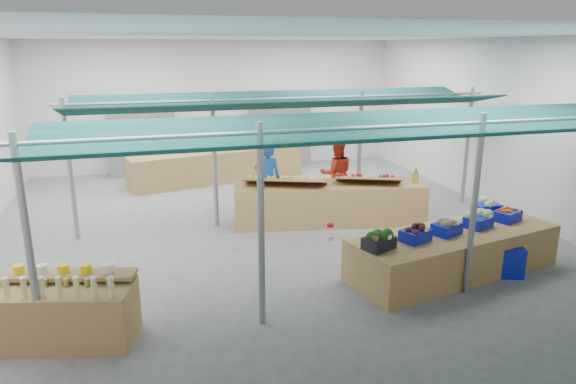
# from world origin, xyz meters

# --- Properties ---
(floor) EXTENTS (13.00, 13.00, 0.00)m
(floor) POSITION_xyz_m (0.00, 0.00, 0.00)
(floor) COLOR slate
(floor) RESTS_ON ground
(hall) EXTENTS (13.00, 13.00, 13.00)m
(hall) POSITION_xyz_m (0.00, 1.44, 2.65)
(hall) COLOR silver
(hall) RESTS_ON ground
(pole_grid) EXTENTS (10.00, 4.60, 3.00)m
(pole_grid) POSITION_xyz_m (0.75, -1.75, 1.81)
(pole_grid) COLOR gray
(pole_grid) RESTS_ON floor
(awnings) EXTENTS (9.50, 7.08, 0.30)m
(awnings) POSITION_xyz_m (0.75, -1.75, 2.78)
(awnings) COLOR black
(awnings) RESTS_ON pole_grid
(back_shelving_left) EXTENTS (2.00, 0.50, 2.00)m
(back_shelving_left) POSITION_xyz_m (-2.50, 6.00, 1.00)
(back_shelving_left) COLOR #B23F33
(back_shelving_left) RESTS_ON floor
(back_shelving_right) EXTENTS (2.00, 0.50, 2.00)m
(back_shelving_right) POSITION_xyz_m (2.00, 6.00, 1.00)
(back_shelving_right) COLOR #B23F33
(back_shelving_right) RESTS_ON floor
(bottle_shelf) EXTENTS (2.00, 1.50, 1.10)m
(bottle_shelf) POSITION_xyz_m (-3.71, -3.72, 0.45)
(bottle_shelf) COLOR olive
(bottle_shelf) RESTS_ON floor
(veg_counter) EXTENTS (4.16, 2.09, 0.77)m
(veg_counter) POSITION_xyz_m (2.75, -3.22, 0.39)
(veg_counter) COLOR olive
(veg_counter) RESTS_ON floor
(fruit_counter) EXTENTS (4.49, 1.86, 0.94)m
(fruit_counter) POSITION_xyz_m (1.55, -0.02, 0.47)
(fruit_counter) COLOR olive
(fruit_counter) RESTS_ON floor
(far_counter) EXTENTS (5.38, 2.11, 0.95)m
(far_counter) POSITION_xyz_m (-0.36, 4.59, 0.47)
(far_counter) COLOR olive
(far_counter) RESTS_ON floor
(crate_stack) EXTENTS (0.54, 0.45, 0.55)m
(crate_stack) POSITION_xyz_m (3.60, -3.67, 0.28)
(crate_stack) COLOR #0F1BA7
(crate_stack) RESTS_ON floor
(vendor_left) EXTENTS (0.71, 0.53, 1.75)m
(vendor_left) POSITION_xyz_m (0.35, 1.08, 0.87)
(vendor_left) COLOR #1B4FB4
(vendor_left) RESTS_ON floor
(vendor_right) EXTENTS (0.96, 0.81, 1.75)m
(vendor_right) POSITION_xyz_m (2.15, 1.08, 0.87)
(vendor_right) COLOR #B32816
(vendor_right) RESTS_ON floor
(crate_broccoli) EXTENTS (0.60, 0.52, 0.35)m
(crate_broccoli) POSITION_xyz_m (1.07, -3.56, 0.93)
(crate_broccoli) COLOR black
(crate_broccoli) RESTS_ON veg_counter
(crate_beets) EXTENTS (0.60, 0.52, 0.29)m
(crate_beets) POSITION_xyz_m (1.83, -3.41, 0.91)
(crate_beets) COLOR #0F1BA7
(crate_beets) RESTS_ON veg_counter
(crate_celeriac) EXTENTS (0.60, 0.52, 0.31)m
(crate_celeriac) POSITION_xyz_m (2.53, -3.27, 0.92)
(crate_celeriac) COLOR #0F1BA7
(crate_celeriac) RESTS_ON veg_counter
(crate_cabbage) EXTENTS (0.60, 0.52, 0.35)m
(crate_cabbage) POSITION_xyz_m (3.29, -3.11, 0.93)
(crate_cabbage) COLOR #0F1BA7
(crate_cabbage) RESTS_ON veg_counter
(crate_carrots) EXTENTS (0.60, 0.52, 0.29)m
(crate_carrots) POSITION_xyz_m (4.05, -2.96, 0.88)
(crate_carrots) COLOR #0F1BA7
(crate_carrots) RESTS_ON veg_counter
(sparrow) EXTENTS (0.12, 0.09, 0.11)m
(sparrow) POSITION_xyz_m (0.93, -3.73, 1.02)
(sparrow) COLOR brown
(sparrow) RESTS_ON crate_broccoli
(pole_ribbon) EXTENTS (0.12, 0.12, 0.28)m
(pole_ribbon) POSITION_xyz_m (0.39, -3.13, 1.08)
(pole_ribbon) COLOR red
(pole_ribbon) RESTS_ON pole_grid
(apple_heap_yellow) EXTENTS (2.02, 1.36, 0.27)m
(apple_heap_yellow) POSITION_xyz_m (0.51, 0.07, 1.10)
(apple_heap_yellow) COLOR #997247
(apple_heap_yellow) RESTS_ON fruit_counter
(apple_heap_red) EXTENTS (1.65, 1.21, 0.27)m
(apple_heap_red) POSITION_xyz_m (2.40, -0.30, 1.10)
(apple_heap_red) COLOR #997247
(apple_heap_red) RESTS_ON fruit_counter
(pineapple) EXTENTS (0.14, 0.14, 0.39)m
(pineapple) POSITION_xyz_m (3.47, -0.51, 1.12)
(pineapple) COLOR #8C6019
(pineapple) RESTS_ON fruit_counter
(crate_extra) EXTENTS (0.51, 0.41, 0.32)m
(crate_extra) POSITION_xyz_m (3.95, -2.47, 0.92)
(crate_extra) COLOR #0F1BA7
(crate_extra) RESTS_ON veg_counter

